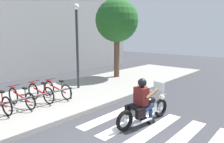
{
  "coord_description": "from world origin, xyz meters",
  "views": [
    {
      "loc": [
        -3.49,
        -2.77,
        2.67
      ],
      "look_at": [
        2.98,
        3.01,
        1.13
      ],
      "focal_mm": 32.93,
      "sensor_mm": 36.0,
      "label": 1
    }
  ],
  "objects_px": {
    "bicycle_2": "(21,97)",
    "street_lamp": "(77,39)",
    "bike_rack": "(29,99)",
    "motorcycle": "(144,109)",
    "bicycle_3": "(41,93)",
    "bicycle_4": "(57,89)",
    "rider": "(143,98)",
    "tree_near_rack": "(117,21)"
  },
  "relations": [
    {
      "from": "bicycle_3",
      "to": "bicycle_4",
      "type": "bearing_deg",
      "value": 0.09
    },
    {
      "from": "bicycle_3",
      "to": "tree_near_rack",
      "type": "distance_m",
      "value": 6.48
    },
    {
      "from": "bicycle_3",
      "to": "bicycle_2",
      "type": "bearing_deg",
      "value": 179.9
    },
    {
      "from": "bicycle_2",
      "to": "tree_near_rack",
      "type": "xyz_separation_m",
      "value": [
        6.4,
        1.02,
        3.0
      ]
    },
    {
      "from": "motorcycle",
      "to": "bicycle_2",
      "type": "height_order",
      "value": "motorcycle"
    },
    {
      "from": "bicycle_3",
      "to": "street_lamp",
      "type": "bearing_deg",
      "value": 14.88
    },
    {
      "from": "motorcycle",
      "to": "bicycle_4",
      "type": "relative_size",
      "value": 1.33
    },
    {
      "from": "bicycle_3",
      "to": "bicycle_4",
      "type": "distance_m",
      "value": 0.74
    },
    {
      "from": "rider",
      "to": "street_lamp",
      "type": "xyz_separation_m",
      "value": [
        1.13,
        4.44,
        1.68
      ]
    },
    {
      "from": "street_lamp",
      "to": "tree_near_rack",
      "type": "bearing_deg",
      "value": 6.85
    },
    {
      "from": "bike_rack",
      "to": "street_lamp",
      "type": "relative_size",
      "value": 0.88
    },
    {
      "from": "bicycle_3",
      "to": "tree_near_rack",
      "type": "bearing_deg",
      "value": 10.21
    },
    {
      "from": "street_lamp",
      "to": "bicycle_3",
      "type": "bearing_deg",
      "value": -165.12
    },
    {
      "from": "motorcycle",
      "to": "bicycle_3",
      "type": "height_order",
      "value": "motorcycle"
    },
    {
      "from": "street_lamp",
      "to": "tree_near_rack",
      "type": "distance_m",
      "value": 3.5
    },
    {
      "from": "street_lamp",
      "to": "motorcycle",
      "type": "bearing_deg",
      "value": -103.26
    },
    {
      "from": "rider",
      "to": "bicycle_2",
      "type": "xyz_separation_m",
      "value": [
        -1.95,
        3.82,
        -0.32
      ]
    },
    {
      "from": "rider",
      "to": "bicycle_4",
      "type": "height_order",
      "value": "rider"
    },
    {
      "from": "rider",
      "to": "street_lamp",
      "type": "bearing_deg",
      "value": 75.76
    },
    {
      "from": "rider",
      "to": "bike_rack",
      "type": "height_order",
      "value": "rider"
    },
    {
      "from": "bicycle_2",
      "to": "bicycle_3",
      "type": "distance_m",
      "value": 0.74
    },
    {
      "from": "bicycle_4",
      "to": "motorcycle",
      "type": "bearing_deg",
      "value": -82.07
    },
    {
      "from": "bike_rack",
      "to": "motorcycle",
      "type": "bearing_deg",
      "value": -58.38
    },
    {
      "from": "bicycle_3",
      "to": "street_lamp",
      "type": "distance_m",
      "value": 3.12
    },
    {
      "from": "motorcycle",
      "to": "bike_rack",
      "type": "distance_m",
      "value": 3.86
    },
    {
      "from": "motorcycle",
      "to": "rider",
      "type": "distance_m",
      "value": 0.37
    },
    {
      "from": "bicycle_3",
      "to": "bicycle_4",
      "type": "relative_size",
      "value": 0.96
    },
    {
      "from": "rider",
      "to": "street_lamp",
      "type": "relative_size",
      "value": 0.35
    },
    {
      "from": "rider",
      "to": "bicycle_2",
      "type": "bearing_deg",
      "value": 116.97
    },
    {
      "from": "motorcycle",
      "to": "bicycle_3",
      "type": "relative_size",
      "value": 1.39
    },
    {
      "from": "rider",
      "to": "tree_near_rack",
      "type": "bearing_deg",
      "value": 47.37
    },
    {
      "from": "street_lamp",
      "to": "bike_rack",
      "type": "bearing_deg",
      "value": -159.11
    },
    {
      "from": "bicycle_2",
      "to": "bike_rack",
      "type": "height_order",
      "value": "bicycle_2"
    },
    {
      "from": "bike_rack",
      "to": "tree_near_rack",
      "type": "xyz_separation_m",
      "value": [
        6.4,
        1.57,
        2.93
      ]
    },
    {
      "from": "tree_near_rack",
      "to": "bike_rack",
      "type": "bearing_deg",
      "value": -166.2
    },
    {
      "from": "rider",
      "to": "bicycle_4",
      "type": "bearing_deg",
      "value": 96.82
    },
    {
      "from": "rider",
      "to": "bicycle_3",
      "type": "height_order",
      "value": "rider"
    },
    {
      "from": "bicycle_2",
      "to": "street_lamp",
      "type": "xyz_separation_m",
      "value": [
        3.07,
        0.62,
        2.0
      ]
    },
    {
      "from": "bike_rack",
      "to": "rider",
      "type": "bearing_deg",
      "value": -59.25
    },
    {
      "from": "motorcycle",
      "to": "tree_near_rack",
      "type": "distance_m",
      "value": 7.21
    },
    {
      "from": "bicycle_4",
      "to": "rider",
      "type": "bearing_deg",
      "value": -83.18
    },
    {
      "from": "bicycle_2",
      "to": "tree_near_rack",
      "type": "height_order",
      "value": "tree_near_rack"
    }
  ]
}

